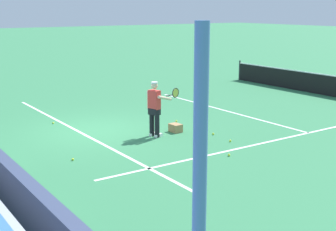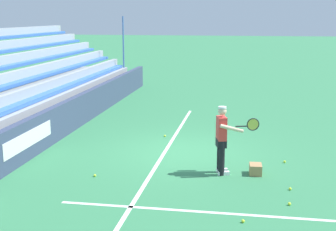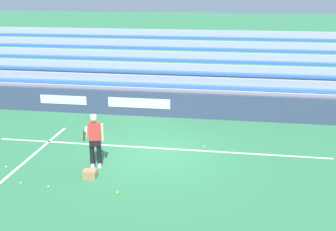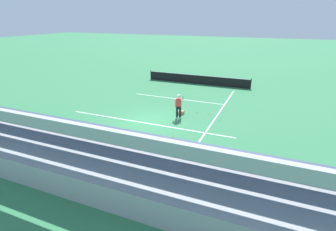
# 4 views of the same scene
# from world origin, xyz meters

# --- Properties ---
(ground_plane) EXTENTS (160.00, 160.00, 0.00)m
(ground_plane) POSITION_xyz_m (0.00, 0.00, 0.00)
(ground_plane) COLOR #337A4C
(court_baseline_white) EXTENTS (12.00, 0.10, 0.01)m
(court_baseline_white) POSITION_xyz_m (0.00, -0.50, 0.00)
(court_baseline_white) COLOR white
(court_baseline_white) RESTS_ON ground
(back_wall_sponsor_board) EXTENTS (25.17, 0.25, 1.10)m
(back_wall_sponsor_board) POSITION_xyz_m (0.01, -4.13, 0.55)
(back_wall_sponsor_board) COLOR #384260
(back_wall_sponsor_board) RESTS_ON ground
(tennis_player) EXTENTS (0.59, 1.06, 1.71)m
(tennis_player) POSITION_xyz_m (1.69, 1.24, 0.89)
(tennis_player) COLOR black
(tennis_player) RESTS_ON ground
(ball_box_cardboard) EXTENTS (0.41, 0.32, 0.26)m
(ball_box_cardboard) POSITION_xyz_m (1.60, 2.07, 0.13)
(ball_box_cardboard) COLOR #A87F51
(ball_box_cardboard) RESTS_ON ground
(tennis_ball_toward_net) EXTENTS (0.07, 0.07, 0.07)m
(tennis_ball_toward_net) POSITION_xyz_m (4.48, 1.81, 0.03)
(tennis_ball_toward_net) COLOR #CCE533
(tennis_ball_toward_net) RESTS_ON ground
(tennis_ball_far_right) EXTENTS (0.07, 0.07, 0.07)m
(tennis_ball_far_right) POSITION_xyz_m (0.53, 2.86, 0.03)
(tennis_ball_far_right) COLOR #CCE533
(tennis_ball_far_right) RESTS_ON ground
(tennis_ball_near_player) EXTENTS (0.07, 0.07, 0.07)m
(tennis_ball_near_player) POSITION_xyz_m (2.45, -1.83, 0.03)
(tennis_ball_near_player) COLOR #CCE533
(tennis_ball_near_player) RESTS_ON ground
(tennis_ball_midcourt) EXTENTS (0.07, 0.07, 0.07)m
(tennis_ball_midcourt) POSITION_xyz_m (2.57, 2.84, 0.03)
(tennis_ball_midcourt) COLOR #CCE533
(tennis_ball_midcourt) RESTS_ON ground
(tennis_ball_on_baseline) EXTENTS (0.07, 0.07, 0.07)m
(tennis_ball_on_baseline) POSITION_xyz_m (-1.64, -0.80, 0.03)
(tennis_ball_on_baseline) COLOR #CCE533
(tennis_ball_on_baseline) RESTS_ON ground
(tennis_ball_far_left) EXTENTS (0.07, 0.07, 0.07)m
(tennis_ball_far_left) POSITION_xyz_m (3.47, 2.75, 0.03)
(tennis_ball_far_left) COLOR #CCE533
(tennis_ball_far_left) RESTS_ON ground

